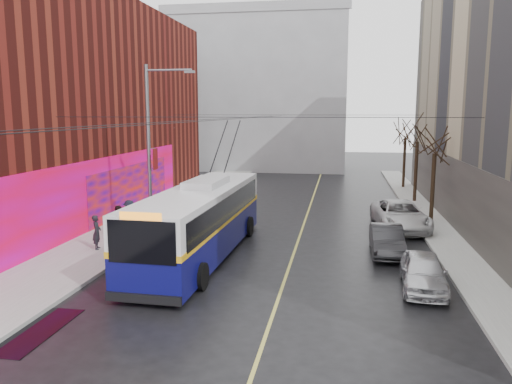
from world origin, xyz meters
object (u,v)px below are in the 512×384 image
at_px(streetlight_pole, 152,146).
at_px(tree_far, 406,129).
at_px(tree_mid, 418,131).
at_px(parked_car_c, 400,215).
at_px(pedestrian_a, 97,232).
at_px(following_car, 237,201).
at_px(pedestrian_c, 130,216).
at_px(parked_car_a, 423,272).
at_px(parked_car_b, 387,240).
at_px(pedestrian_b, 120,222).
at_px(tree_near, 435,140).
at_px(trolleybus, 200,220).

relative_size(streetlight_pole, tree_far, 1.37).
xyz_separation_m(streetlight_pole, tree_mid, (15.14, 13.00, 0.41)).
height_order(parked_car_c, pedestrian_a, pedestrian_a).
bearing_deg(tree_mid, following_car, -154.26).
xyz_separation_m(following_car, pedestrian_c, (-4.54, -6.79, 0.25)).
relative_size(parked_car_a, parked_car_b, 0.97).
bearing_deg(pedestrian_b, pedestrian_a, -170.48).
height_order(tree_mid, parked_car_c, tree_mid).
bearing_deg(parked_car_b, pedestrian_c, 173.06).
xyz_separation_m(parked_car_c, pedestrian_b, (-14.58, -5.24, 0.21)).
distance_m(tree_near, following_car, 12.89).
distance_m(tree_mid, parked_car_b, 15.31).
bearing_deg(parked_car_b, pedestrian_b, 179.09).
distance_m(parked_car_b, pedestrian_b, 13.39).
bearing_deg(following_car, pedestrian_a, -117.92).
xyz_separation_m(trolleybus, following_car, (-0.42, 10.19, -0.93)).
height_order(trolleybus, pedestrian_b, trolleybus).
height_order(tree_near, pedestrian_c, tree_near).
xyz_separation_m(following_car, pedestrian_b, (-4.46, -8.21, 0.24)).
relative_size(tree_near, parked_car_a, 1.60).
bearing_deg(following_car, streetlight_pole, -116.48).
relative_size(tree_far, following_car, 1.45).
distance_m(trolleybus, parked_car_a, 9.91).
distance_m(tree_near, pedestrian_c, 18.04).
relative_size(parked_car_b, following_car, 0.91).
distance_m(streetlight_pole, parked_car_b, 12.71).
xyz_separation_m(streetlight_pole, trolleybus, (3.43, -3.03, -3.14)).
xyz_separation_m(pedestrian_b, pedestrian_c, (-0.08, 1.43, 0.01)).
xyz_separation_m(pedestrian_a, pedestrian_c, (0.10, 3.52, 0.06)).
relative_size(pedestrian_a, pedestrian_b, 0.95).
bearing_deg(parked_car_b, tree_near, 66.13).
relative_size(trolleybus, pedestrian_a, 7.97).
height_order(tree_mid, following_car, tree_mid).
distance_m(tree_mid, pedestrian_a, 23.68).
distance_m(streetlight_pole, parked_car_a, 14.74).
relative_size(tree_near, trolleybus, 0.49).
bearing_deg(parked_car_a, tree_mid, 87.00).
bearing_deg(streetlight_pole, parked_car_c, 17.65).
xyz_separation_m(parked_car_b, parked_car_c, (1.19, 5.43, 0.12)).
height_order(streetlight_pole, parked_car_b, streetlight_pole).
relative_size(tree_far, pedestrian_c, 3.75).
bearing_deg(tree_far, tree_mid, -90.00).
xyz_separation_m(tree_far, pedestrian_b, (-16.59, -21.06, -4.13)).
bearing_deg(parked_car_c, pedestrian_b, -166.11).
height_order(tree_mid, pedestrian_a, tree_mid).
bearing_deg(pedestrian_b, parked_car_c, -55.68).
relative_size(tree_mid, following_car, 1.47).
bearing_deg(pedestrian_a, tree_far, -54.08).
xyz_separation_m(tree_near, parked_car_b, (-3.20, -7.26, -4.30)).
height_order(streetlight_pole, following_car, streetlight_pole).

